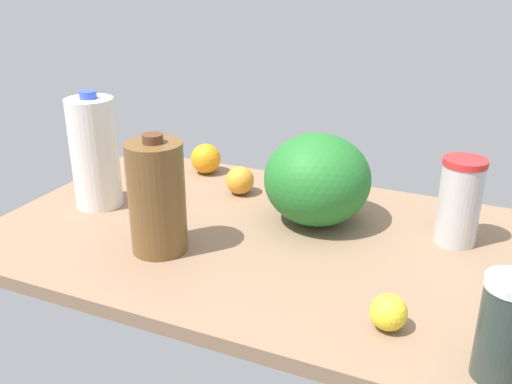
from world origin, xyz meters
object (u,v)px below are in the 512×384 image
lemon_beside_bowl (389,312)px  orange_loose (206,159)px  milk_jug (95,153)px  watermelon (317,179)px  chocolate_milk_jug (157,197)px  shaker_bottle (505,329)px  lemon_far_back (136,165)px  orange_by_jug (240,180)px  tumbler_cup (460,201)px

lemon_beside_bowl → orange_loose: (64.05, -53.23, 1.13)cm
milk_jug → orange_loose: (-13.79, -30.87, -9.44)cm
watermelon → chocolate_milk_jug: (26.10, 26.87, 1.46)cm
watermelon → orange_loose: (39.43, -18.04, -6.31)cm
watermelon → shaker_bottle: 58.37cm
chocolate_milk_jug → lemon_far_back: chocolate_milk_jug is taller
watermelon → milk_jug: size_ratio=0.85×
watermelon → milk_jug: bearing=13.6°
orange_by_jug → lemon_beside_bowl: bearing=138.2°
tumbler_cup → chocolate_milk_jug: chocolate_milk_jug is taller
watermelon → chocolate_milk_jug: chocolate_milk_jug is taller
orange_by_jug → orange_loose: (15.74, -10.06, 0.59)cm
chocolate_milk_jug → lemon_beside_bowl: 52.16cm
watermelon → chocolate_milk_jug: 37.49cm
milk_jug → chocolate_milk_jug: (-27.12, 14.05, -1.66)cm
milk_jug → orange_by_jug: milk_jug is taller
milk_jug → shaker_bottle: 99.40cm
lemon_far_back → orange_loose: bearing=-150.6°
orange_loose → watermelon: bearing=155.4°
lemon_beside_bowl → watermelon: bearing=-55.0°
watermelon → lemon_far_back: (56.84, -8.25, -7.56)cm
orange_by_jug → orange_loose: orange_loose is taller
shaker_bottle → lemon_far_back: shaker_bottle is taller
tumbler_cup → shaker_bottle: bearing=104.2°
lemon_far_back → lemon_beside_bowl: 92.32cm
orange_by_jug → orange_loose: bearing=-32.6°
tumbler_cup → shaker_bottle: 44.15cm
shaker_bottle → lemon_far_back: (98.99, -48.57, -5.37)cm
tumbler_cup → orange_loose: (70.78, -15.58, -5.41)cm
shaker_bottle → orange_loose: shaker_bottle is taller
watermelon → orange_by_jug: 25.94cm
shaker_bottle → chocolate_milk_jug: 69.66cm
shaker_bottle → watermelon: bearing=-43.7°
lemon_far_back → orange_loose: size_ratio=0.71×
watermelon → shaker_bottle: (-42.15, 40.32, -2.19)cm
shaker_bottle → orange_by_jug: 81.80cm
tumbler_cup → watermelon: bearing=4.5°
chocolate_milk_jug → lemon_far_back: size_ratio=4.20×
orange_by_jug → chocolate_milk_jug: bearing=86.1°
chocolate_milk_jug → watermelon: bearing=-134.2°
milk_jug → lemon_far_back: milk_jug is taller
lemon_far_back → orange_by_jug: 33.15cm
tumbler_cup → orange_by_jug: size_ratio=2.60×
chocolate_milk_jug → orange_by_jug: bearing=-93.9°
chocolate_milk_jug → orange_loose: 47.50cm
lemon_far_back → orange_by_jug: bearing=179.5°
lemon_far_back → lemon_beside_bowl: lemon_beside_bowl is taller
chocolate_milk_jug → orange_by_jug: chocolate_milk_jug is taller
tumbler_cup → orange_by_jug: bearing=-5.7°
watermelon → milk_jug: milk_jug is taller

